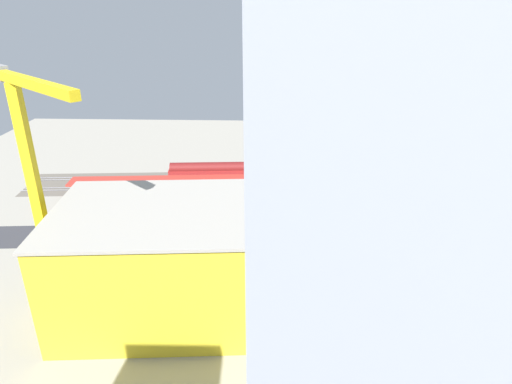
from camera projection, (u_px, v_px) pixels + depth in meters
The scene contains 27 objects.
ground_plane at pixel (230, 220), 93.00m from camera, with size 165.36×165.36×0.00m, color #9E998C.
rail_bed at pixel (237, 182), 112.36m from camera, with size 103.35×14.78×0.01m, color #665E54.
street_asphalt at pixel (227, 233), 87.83m from camera, with size 103.35×9.00×0.01m, color #38383D.
track_rails at pixel (237, 181), 112.29m from camera, with size 103.06×16.15×0.12m.
platform_canopy_near at pixel (210, 180), 103.45m from camera, with size 64.29×10.05×4.02m.
locomotive at pixel (330, 172), 113.96m from camera, with size 14.42×3.74×5.07m.
passenger_coach at pixel (420, 168), 112.65m from camera, with size 17.43×4.48×6.01m.
freight_coach_far at pixel (209, 174), 108.16m from camera, with size 19.30×4.25×6.25m.
parked_car_0 at pixel (372, 225), 89.21m from camera, with size 4.77×2.19×1.84m.
parked_car_1 at pixel (342, 224), 89.71m from camera, with size 4.67×1.91×1.77m.
parked_car_2 at pixel (308, 224), 89.85m from camera, with size 4.74×2.05×1.52m.
parked_car_3 at pixel (276, 222), 90.42m from camera, with size 4.33×2.10×1.76m.
parked_car_4 at pixel (243, 222), 90.58m from camera, with size 4.54×2.06×1.71m.
parked_car_5 at pixel (210, 222), 90.57m from camera, with size 4.92×2.23×1.71m.
parked_car_6 at pixel (180, 222), 90.70m from camera, with size 4.34×2.04×1.53m.
parked_car_7 at pixel (148, 221), 91.00m from camera, with size 4.13×2.05×1.72m.
construction_building at pixel (166, 261), 63.82m from camera, with size 29.25×21.06×15.60m, color yellow.
construction_roof_slab at pixel (161, 211), 60.65m from camera, with size 29.85×21.66×0.40m, color #ADA89E.
tower_crane at pixel (36, 179), 60.56m from camera, with size 18.27×16.40×34.21m.
box_truck_0 at pixel (192, 240), 81.90m from camera, with size 9.26×3.79×3.16m.
box_truck_1 at pixel (206, 245), 80.08m from camera, with size 9.31×2.88×3.48m.
street_tree_0 at pixel (126, 219), 80.83m from camera, with size 5.15×5.15×8.21m.
street_tree_1 at pixel (306, 222), 80.19m from camera, with size 4.29×4.29×7.61m.
street_tree_2 at pixel (225, 222), 81.60m from camera, with size 4.82×4.82×7.27m.
street_tree_3 at pixel (174, 221), 80.55m from camera, with size 5.07×5.07×7.95m.
street_tree_4 at pixel (115, 221), 82.57m from camera, with size 5.25×5.25×7.20m.
traffic_light at pixel (168, 225), 82.13m from camera, with size 0.50×0.36×6.06m.
Camera 1 is at (-8.59, 82.79, 42.24)m, focal length 31.39 mm.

